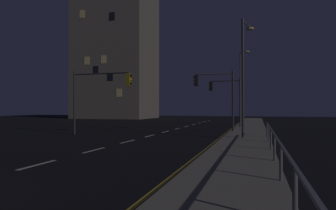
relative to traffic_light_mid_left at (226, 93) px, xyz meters
name	(u,v)px	position (x,y,z in m)	size (l,w,h in m)	color
ground_plane	(152,135)	(-4.48, -10.53, -3.65)	(112.00, 112.00, 0.00)	black
sidewalk_right	(246,137)	(2.42, -10.53, -3.58)	(2.97, 77.00, 0.14)	gray
lane_markings_center	(165,132)	(-4.48, -7.03, -3.64)	(0.14, 50.00, 0.01)	silver
lane_edge_line	(228,132)	(0.69, -5.53, -3.64)	(0.14, 53.00, 0.01)	gold
traffic_light_mid_left	(226,93)	(0.00, 0.00, 0.00)	(3.36, 0.52, 5.01)	#38383D
traffic_light_far_right	(100,89)	(-8.36, -11.47, -0.12)	(4.94, 0.34, 4.93)	#2D3033
traffic_light_near_right	(215,89)	(-0.25, -6.66, 0.01)	(3.36, 0.42, 5.03)	#2D3033
street_lamp_far_end	(244,67)	(2.33, -11.54, 1.13)	(0.79, 2.02, 7.75)	#38383D
street_lamp_across_street	(242,82)	(1.41, 3.83, 1.46)	(1.15, 1.45, 8.46)	#4C4C51
barrier_fence	(274,140)	(3.75, -20.50, -2.77)	(0.09, 19.13, 0.98)	#59595E
building_distant	(116,43)	(-24.37, 24.18, 11.64)	(14.56, 11.55, 30.59)	#6B6056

